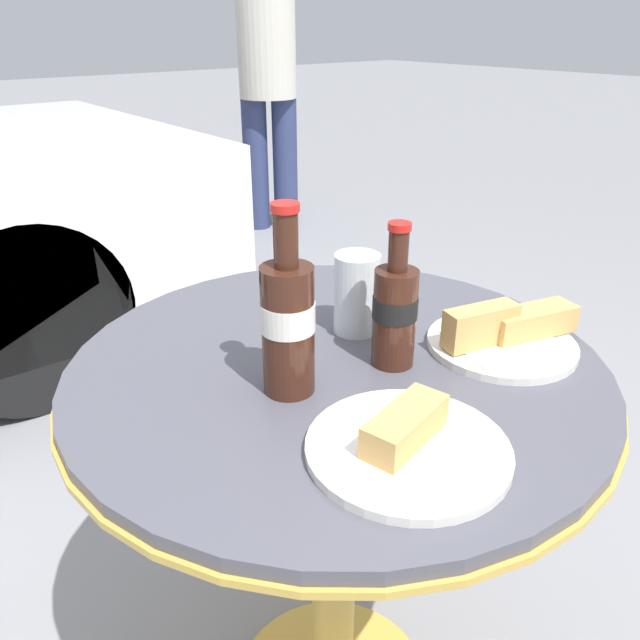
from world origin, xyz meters
name	(u,v)px	position (x,y,z in m)	size (l,w,h in m)	color
bistro_table	(336,448)	(0.00, 0.00, 0.59)	(0.79, 0.79, 0.75)	gold
cola_bottle_left	(395,311)	(0.06, -0.06, 0.84)	(0.06, 0.06, 0.21)	#3D1E14
cola_bottle_right	(288,322)	(-0.10, -0.02, 0.85)	(0.07, 0.07, 0.26)	#3D1E14
drinking_glass	(356,297)	(0.09, 0.05, 0.81)	(0.07, 0.07, 0.13)	#C68923
lunch_plate_near	(407,443)	(-0.08, -0.22, 0.77)	(0.24, 0.24, 0.05)	silver
lunch_plate_far	(504,335)	(0.22, -0.13, 0.77)	(0.24, 0.22, 0.07)	silver
pedestrian	(267,73)	(1.68, 2.61, 0.92)	(0.33, 0.33, 1.63)	navy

